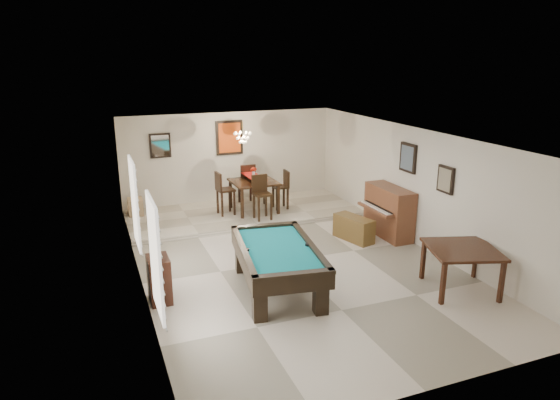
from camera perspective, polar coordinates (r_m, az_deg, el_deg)
ground_plane at (r=10.45m, az=1.21°, el=-6.98°), size 6.00×9.00×0.02m
wall_back at (r=14.15m, az=-5.78°, el=4.73°), size 6.00×0.04×2.60m
wall_front at (r=6.38m, az=17.24°, el=-10.78°), size 6.00×0.04×2.60m
wall_left at (r=9.33m, az=-16.05°, el=-1.97°), size 0.04×9.00×2.60m
wall_right at (r=11.46m, az=15.25°, el=1.47°), size 0.04×9.00×2.60m
ceiling at (r=9.72m, az=1.30°, el=7.30°), size 6.00×9.00×0.04m
dining_step at (r=13.30m, az=-4.16°, el=-1.52°), size 6.00×2.50×0.12m
window_left_front at (r=7.23m, az=-14.07°, el=-6.33°), size 0.06×1.00×1.70m
window_left_rear at (r=9.87m, az=-16.28°, el=-0.37°), size 0.06×1.00×1.70m
pool_table at (r=9.05m, az=-0.28°, el=-7.93°), size 1.67×2.62×0.82m
square_table at (r=9.63m, az=19.93°, el=-7.44°), size 1.48×1.48×0.81m
upright_piano at (r=11.86m, az=11.78°, el=-1.38°), size 0.79×1.41×1.18m
piano_bench at (r=11.60m, az=8.43°, el=-3.23°), size 0.64×1.06×0.55m
apothecary_chest at (r=8.92m, az=-13.64°, el=-8.81°), size 0.36×0.54×0.81m
dining_table at (r=13.17m, az=-3.00°, el=0.72°), size 1.16×1.16×0.94m
flower_vase at (r=13.02m, az=-3.04°, el=3.26°), size 0.16×0.16×0.26m
dining_chair_south at (r=12.47m, az=-2.03°, el=0.27°), size 0.44×0.44×1.12m
dining_chair_north at (r=13.81m, az=-3.87°, el=1.89°), size 0.43×0.43×1.14m
dining_chair_west at (r=12.92m, az=-6.23°, el=0.79°), size 0.46×0.46×1.13m
dining_chair_east at (r=13.35m, az=0.04°, el=1.18°), size 0.39×0.39×1.03m
corner_bench at (r=13.45m, az=-16.18°, el=-0.73°), size 0.39×0.48×0.42m
chandelier at (r=12.76m, az=-4.29°, el=7.61°), size 0.44×0.44×0.60m
back_painting at (r=14.00m, az=-5.80°, el=7.10°), size 0.75×0.06×0.95m
back_mirror at (r=13.64m, az=-13.53°, el=6.06°), size 0.55×0.06×0.65m
right_picture_upper at (r=11.54m, az=14.43°, el=4.69°), size 0.06×0.55×0.65m
right_picture_lower at (r=10.58m, az=18.41°, el=2.23°), size 0.06×0.45×0.55m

